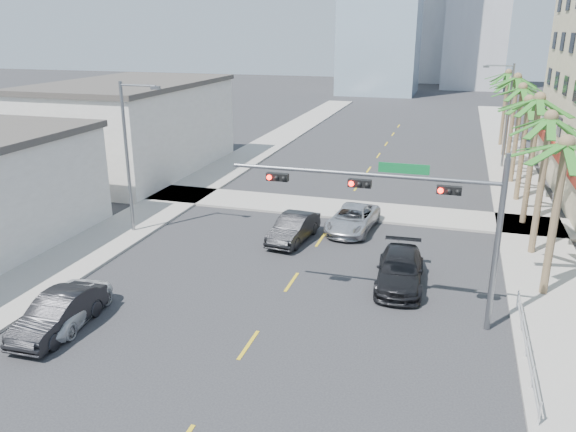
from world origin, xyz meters
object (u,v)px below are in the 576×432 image
(car_parked_far, at_px, (65,308))
(car_lane_right, at_px, (400,270))
(traffic_signal_mast, at_px, (416,206))
(car_parked_mid, at_px, (58,314))
(car_lane_center, at_px, (353,219))
(car_lane_left, at_px, (293,228))

(car_parked_far, relative_size, car_lane_right, 0.88)
(traffic_signal_mast, relative_size, car_parked_mid, 2.35)
(car_lane_center, bearing_deg, car_lane_left, -131.83)
(car_parked_far, distance_m, car_lane_right, 15.20)
(car_lane_left, bearing_deg, traffic_signal_mast, -39.08)
(car_lane_center, height_order, car_lane_right, car_lane_right)
(car_lane_center, xyz_separation_m, car_lane_right, (3.60, -6.98, 0.04))
(traffic_signal_mast, distance_m, car_parked_mid, 15.14)
(car_parked_far, bearing_deg, traffic_signal_mast, 11.27)
(car_lane_center, bearing_deg, car_lane_right, -57.23)
(traffic_signal_mast, bearing_deg, car_lane_right, 102.19)
(car_parked_mid, bearing_deg, car_lane_center, 57.17)
(traffic_signal_mast, height_order, car_parked_far, traffic_signal_mast)
(car_lane_center, distance_m, car_lane_right, 7.85)
(traffic_signal_mast, height_order, car_lane_left, traffic_signal_mast)
(traffic_signal_mast, relative_size, car_lane_left, 2.36)
(traffic_signal_mast, xyz_separation_m, car_lane_right, (-0.71, 3.28, -4.28))
(car_parked_far, xyz_separation_m, car_lane_left, (6.53, 11.93, 0.12))
(car_lane_right, bearing_deg, car_lane_left, 144.16)
(traffic_signal_mast, relative_size, car_lane_right, 2.07)
(car_parked_mid, distance_m, car_parked_far, 0.77)
(car_parked_mid, bearing_deg, traffic_signal_mast, 18.95)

